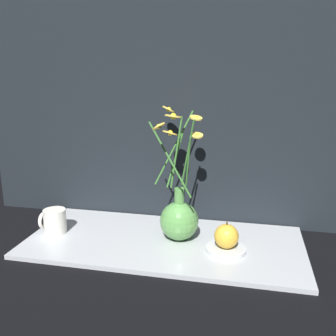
{
  "coord_description": "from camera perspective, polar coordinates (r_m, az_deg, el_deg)",
  "views": [
    {
      "loc": [
        0.21,
        -0.94,
        0.47
      ],
      "look_at": [
        0.01,
        0.0,
        0.22
      ],
      "focal_mm": 40.0,
      "sensor_mm": 36.0,
      "label": 1
    }
  ],
  "objects": [
    {
      "name": "backdrop_wall",
      "position": [
        1.15,
        1.47,
        18.46
      ],
      "size": [
        1.27,
        0.02,
        1.1
      ],
      "color": "black",
      "rests_on": "ground_plane"
    },
    {
      "name": "vase_with_flowers",
      "position": [
        1.05,
        1.7,
        -7.24
      ],
      "size": [
        0.14,
        0.26,
        0.36
      ],
      "color": "#59994C",
      "rests_on": "shelf"
    },
    {
      "name": "yellow_mug",
      "position": [
        1.15,
        -16.95,
        -7.74
      ],
      "size": [
        0.07,
        0.06,
        0.07
      ],
      "color": "silver",
      "rests_on": "shelf"
    },
    {
      "name": "saucer_plate",
      "position": [
        1.02,
        8.81,
        -12.13
      ],
      "size": [
        0.11,
        0.11,
        0.01
      ],
      "color": "silver",
      "rests_on": "shelf"
    },
    {
      "name": "shelf",
      "position": [
        1.07,
        -0.64,
        -11.22
      ],
      "size": [
        0.77,
        0.35,
        0.01
      ],
      "color": "#B2B7BC",
      "rests_on": "ground_plane"
    },
    {
      "name": "ground_plane",
      "position": [
        1.07,
        -0.64,
        -11.51
      ],
      "size": [
        6.0,
        6.0,
        0.0
      ],
      "primitive_type": "plane",
      "color": "black"
    },
    {
      "name": "orange_fruit",
      "position": [
        1.0,
        8.9,
        -10.23
      ],
      "size": [
        0.06,
        0.06,
        0.07
      ],
      "color": "gold",
      "rests_on": "saucer_plate"
    }
  ]
}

